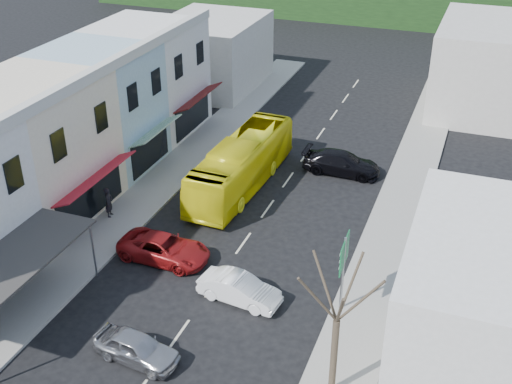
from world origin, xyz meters
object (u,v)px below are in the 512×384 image
bus (242,165)px  car_silver (136,347)px  traffic_signal (433,65)px  car_red (164,248)px  street_tree (337,321)px  pedestrian_left (109,203)px  car_white (239,289)px  direction_sign (343,275)px

bus → car_silver: bearing=-82.3°
car_silver → traffic_signal: traffic_signal is taller
car_red → street_tree: (10.66, -6.03, 3.05)m
car_silver → traffic_signal: (7.56, 37.23, 2.05)m
car_silver → street_tree: bearing=-76.0°
bus → pedestrian_left: (-5.81, -6.37, -0.55)m
street_tree → traffic_signal: bearing=91.1°
car_silver → car_white: bearing=-19.8°
car_white → street_tree: size_ratio=0.59×
pedestrian_left → car_silver: bearing=-155.4°
car_white → street_tree: (5.66, -4.21, 3.05)m
car_white → traffic_signal: size_ratio=0.80×
car_white → car_red: size_ratio=0.96×
bus → pedestrian_left: bearing=-130.2°
traffic_signal → car_silver: bearing=99.0°
bus → car_silver: size_ratio=2.64×
car_white → direction_sign: (4.74, 0.97, 1.35)m
traffic_signal → street_tree: bearing=111.6°
direction_sign → traffic_signal: bearing=87.8°
car_red → traffic_signal: size_ratio=0.84×
car_silver → direction_sign: bearing=-43.1°
car_white → direction_sign: bearing=-71.7°
car_white → pedestrian_left: (-9.98, 4.49, 0.30)m
car_silver → car_red: size_ratio=0.96×
car_silver → car_red: 7.47m
pedestrian_left → direction_sign: size_ratio=0.42×
pedestrian_left → traffic_signal: size_ratio=0.31×
car_white → car_red: same height
car_silver → pedestrian_left: size_ratio=2.59×
car_white → bus: bearing=27.7°
traffic_signal → bus: bearing=87.2°
bus → street_tree: size_ratio=1.55×
car_red → street_tree: size_ratio=0.61×
car_red → traffic_signal: traffic_signal is taller
bus → traffic_signal: (9.11, 21.12, 1.20)m
car_silver → pedestrian_left: (-7.36, 9.75, 0.30)m
bus → traffic_signal: 23.03m
bus → car_white: (4.17, -10.85, -0.85)m
direction_sign → traffic_signal: size_ratio=0.75×
car_white → traffic_signal: traffic_signal is taller
car_silver → car_white: (2.62, 5.26, 0.00)m
car_white → pedestrian_left: size_ratio=2.59×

